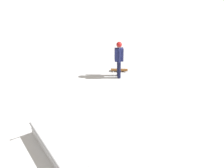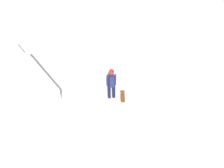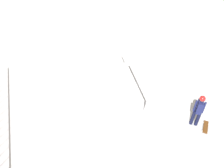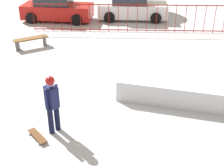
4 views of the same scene
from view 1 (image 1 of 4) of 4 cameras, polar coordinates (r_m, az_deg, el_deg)
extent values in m
plane|color=#B7BABF|center=(10.54, 3.05, -8.35)|extent=(60.00, 60.00, 0.00)
cube|color=silver|center=(9.71, -2.54, -9.66)|extent=(4.14, 3.42, 0.70)
cylinder|color=gray|center=(8.95, -12.79, -11.74)|extent=(0.73, 2.54, 0.08)
cylinder|color=black|center=(13.31, 1.39, 2.75)|extent=(0.15, 0.15, 0.82)
cylinder|color=black|center=(13.51, 1.27, 3.18)|extent=(0.15, 0.15, 0.82)
cube|color=#191E4C|center=(13.10, 1.37, 5.72)|extent=(0.43, 0.42, 0.60)
cylinder|color=#191E4C|center=(12.94, 1.46, 5.40)|extent=(0.09, 0.09, 0.60)
cylinder|color=#191E4C|center=(13.25, 1.27, 6.03)|extent=(0.09, 0.09, 0.60)
sphere|color=tan|center=(12.92, 1.39, 7.53)|extent=(0.22, 0.22, 0.22)
sphere|color=#A51919|center=(12.90, 1.39, 7.66)|extent=(0.25, 0.25, 0.25)
cube|color=#593314|center=(14.04, 1.42, 2.78)|extent=(0.67, 0.74, 0.02)
cylinder|color=silver|center=(13.97, 0.26, 2.40)|extent=(0.06, 0.06, 0.06)
cylinder|color=silver|center=(14.17, 0.30, 2.84)|extent=(0.06, 0.06, 0.06)
cylinder|color=silver|center=(13.96, 2.56, 2.34)|extent=(0.06, 0.06, 0.06)
cylinder|color=silver|center=(14.16, 2.57, 2.78)|extent=(0.06, 0.06, 0.06)
camera|label=2|loc=(15.67, 51.48, 33.46)|focal=46.58mm
camera|label=3|loc=(13.07, 39.71, 26.58)|focal=31.31mm
camera|label=4|loc=(16.65, -23.53, 23.59)|focal=49.48mm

